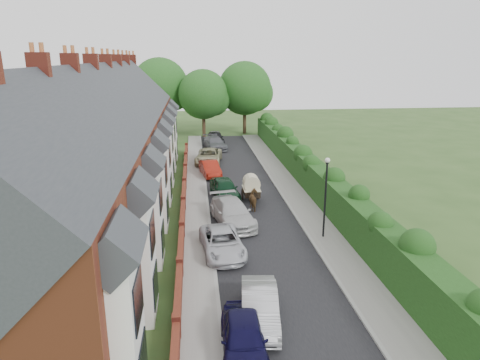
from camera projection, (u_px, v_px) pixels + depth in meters
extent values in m
plane|color=#2D4C1E|center=(282.00, 272.00, 22.52)|extent=(140.00, 140.00, 0.00)
cube|color=black|center=(247.00, 203.00, 32.97)|extent=(6.00, 58.00, 0.02)
cube|color=gray|center=(299.00, 201.00, 33.38)|extent=(2.20, 58.00, 0.12)
cube|color=gray|center=(197.00, 205.00, 32.55)|extent=(1.70, 58.00, 0.12)
cube|color=gray|center=(286.00, 201.00, 33.27)|extent=(0.18, 58.00, 0.13)
cube|color=gray|center=(208.00, 204.00, 32.63)|extent=(0.18, 58.00, 0.13)
cube|color=#173310|center=(322.00, 186.00, 33.24)|extent=(1.50, 58.00, 2.50)
cube|color=brown|center=(101.00, 170.00, 30.01)|extent=(8.00, 40.00, 6.50)
cube|color=#2B2E33|center=(97.00, 124.00, 29.11)|extent=(8.00, 40.20, 8.00)
cube|color=white|center=(129.00, 333.00, 13.37)|extent=(0.70, 2.40, 5.20)
cube|color=black|center=(138.00, 299.00, 13.07)|extent=(0.06, 1.80, 1.60)
cube|color=#2B2E33|center=(116.00, 245.00, 12.52)|extent=(1.70, 2.60, 1.70)
cube|color=#3F2D2D|center=(131.00, 334.00, 15.77)|extent=(0.08, 0.90, 2.10)
cube|color=white|center=(124.00, 253.00, 14.74)|extent=(0.12, 1.20, 1.60)
cube|color=white|center=(145.00, 260.00, 18.14)|extent=(0.70, 2.40, 5.20)
cube|color=black|center=(156.00, 285.00, 18.52)|extent=(0.06, 1.80, 1.60)
cube|color=black|center=(152.00, 234.00, 17.85)|extent=(0.06, 1.80, 1.60)
cube|color=#2B2E33|center=(137.00, 193.00, 17.29)|extent=(1.70, 2.60, 1.70)
cube|color=#3F2D2D|center=(145.00, 270.00, 20.55)|extent=(0.08, 0.90, 2.10)
cube|color=white|center=(141.00, 205.00, 19.52)|extent=(0.12, 1.20, 1.60)
cube|color=white|center=(155.00, 218.00, 22.92)|extent=(0.70, 2.40, 5.20)
cube|color=black|center=(163.00, 238.00, 23.29)|extent=(0.06, 1.80, 1.60)
cube|color=black|center=(161.00, 196.00, 22.62)|extent=(0.06, 1.80, 1.60)
cube|color=#2B2E33|center=(149.00, 164.00, 22.06)|extent=(1.70, 2.60, 1.70)
cube|color=#3F2D2D|center=(154.00, 230.00, 25.32)|extent=(0.08, 0.90, 2.10)
cube|color=white|center=(151.00, 176.00, 24.29)|extent=(0.12, 1.20, 1.60)
cube|color=white|center=(161.00, 190.00, 27.69)|extent=(0.70, 2.40, 5.20)
cube|color=black|center=(168.00, 207.00, 28.06)|extent=(0.06, 1.80, 1.60)
cube|color=black|center=(166.00, 172.00, 27.39)|extent=(0.06, 1.80, 1.60)
cube|color=#2B2E33|center=(156.00, 144.00, 26.84)|extent=(1.70, 2.60, 1.70)
cube|color=#3F2D2D|center=(160.00, 202.00, 30.09)|extent=(0.08, 0.90, 2.10)
cube|color=white|center=(157.00, 156.00, 29.07)|extent=(0.12, 1.20, 1.60)
cube|color=white|center=(166.00, 170.00, 32.46)|extent=(0.70, 2.40, 5.20)
cube|color=black|center=(171.00, 185.00, 32.84)|extent=(0.06, 1.80, 1.60)
cube|color=black|center=(170.00, 155.00, 32.17)|extent=(0.06, 1.80, 1.60)
cube|color=#2B2E33|center=(162.00, 131.00, 31.61)|extent=(1.70, 2.60, 1.70)
cube|color=#3F2D2D|center=(164.00, 182.00, 34.87)|extent=(0.08, 0.90, 2.10)
cube|color=white|center=(162.00, 142.00, 33.84)|extent=(0.12, 1.20, 1.60)
cube|color=white|center=(169.00, 156.00, 37.24)|extent=(0.70, 2.40, 5.20)
cube|color=black|center=(174.00, 169.00, 37.61)|extent=(0.06, 1.80, 1.60)
cube|color=black|center=(173.00, 142.00, 36.94)|extent=(0.06, 1.80, 1.60)
cube|color=#2B2E33|center=(166.00, 121.00, 36.38)|extent=(1.70, 2.60, 1.70)
cube|color=#3F2D2D|center=(167.00, 167.00, 39.64)|extent=(0.08, 0.90, 2.10)
cube|color=white|center=(166.00, 131.00, 38.61)|extent=(0.12, 1.20, 1.60)
cube|color=white|center=(171.00, 144.00, 42.01)|extent=(0.70, 2.40, 5.20)
cube|color=black|center=(176.00, 156.00, 42.38)|extent=(0.06, 1.80, 1.60)
cube|color=black|center=(175.00, 132.00, 41.71)|extent=(0.06, 1.80, 1.60)
cube|color=#2B2E33|center=(169.00, 114.00, 41.16)|extent=(1.70, 2.60, 1.70)
cube|color=#3F2D2D|center=(170.00, 155.00, 44.41)|extent=(0.08, 0.90, 2.10)
cube|color=white|center=(169.00, 123.00, 43.39)|extent=(0.12, 1.20, 1.60)
cube|color=white|center=(174.00, 135.00, 46.78)|extent=(0.70, 2.40, 5.20)
cube|color=black|center=(177.00, 146.00, 47.16)|extent=(0.06, 1.80, 1.60)
cube|color=black|center=(176.00, 124.00, 46.49)|extent=(0.06, 1.80, 1.60)
cube|color=#2B2E33|center=(171.00, 108.00, 45.93)|extent=(1.70, 2.60, 1.70)
cube|color=#3F2D2D|center=(172.00, 145.00, 49.19)|extent=(0.08, 0.90, 2.10)
cube|color=white|center=(171.00, 116.00, 48.16)|extent=(0.12, 1.20, 1.60)
cube|color=maroon|center=(40.00, 71.00, 18.50)|extent=(0.90, 0.50, 1.60)
cylinder|color=#A55D31|center=(32.00, 48.00, 18.22)|extent=(0.20, 0.20, 0.50)
cylinder|color=#A55D31|center=(41.00, 48.00, 18.26)|extent=(0.20, 0.20, 0.50)
cube|color=maroon|center=(71.00, 68.00, 23.28)|extent=(0.90, 0.50, 1.60)
cylinder|color=#A55D31|center=(65.00, 50.00, 22.99)|extent=(0.20, 0.20, 0.50)
cylinder|color=#A55D31|center=(73.00, 50.00, 23.03)|extent=(0.20, 0.20, 0.50)
cube|color=maroon|center=(91.00, 66.00, 28.05)|extent=(0.90, 0.50, 1.60)
cylinder|color=#A55D31|center=(87.00, 51.00, 27.76)|extent=(0.20, 0.20, 0.50)
cylinder|color=#A55D31|center=(93.00, 51.00, 27.80)|extent=(0.20, 0.20, 0.50)
cube|color=maroon|center=(106.00, 65.00, 32.82)|extent=(0.90, 0.50, 1.60)
cylinder|color=#A55D31|center=(102.00, 52.00, 32.54)|extent=(0.20, 0.20, 0.50)
cylinder|color=#A55D31|center=(107.00, 52.00, 32.58)|extent=(0.20, 0.20, 0.50)
cube|color=maroon|center=(117.00, 64.00, 37.60)|extent=(0.90, 0.50, 1.60)
cylinder|color=#A55D31|center=(113.00, 52.00, 37.31)|extent=(0.20, 0.20, 0.50)
cylinder|color=#A55D31|center=(118.00, 52.00, 37.35)|extent=(0.20, 0.20, 0.50)
cube|color=maroon|center=(125.00, 63.00, 42.37)|extent=(0.90, 0.50, 1.60)
cylinder|color=#A55D31|center=(122.00, 53.00, 42.08)|extent=(0.20, 0.20, 0.50)
cylinder|color=#A55D31|center=(126.00, 53.00, 42.12)|extent=(0.20, 0.20, 0.50)
cube|color=maroon|center=(132.00, 62.00, 47.14)|extent=(0.90, 0.50, 1.60)
cylinder|color=#A55D31|center=(129.00, 53.00, 46.86)|extent=(0.20, 0.20, 0.50)
cylinder|color=#A55D31|center=(133.00, 53.00, 46.90)|extent=(0.20, 0.20, 0.50)
cube|color=maroon|center=(178.00, 296.00, 19.45)|extent=(0.30, 4.70, 0.90)
cube|color=maroon|center=(181.00, 248.00, 24.22)|extent=(0.30, 4.70, 0.90)
cube|color=maroon|center=(183.00, 217.00, 29.00)|extent=(0.30, 4.70, 0.90)
cube|color=maroon|center=(184.00, 194.00, 33.77)|extent=(0.30, 4.70, 0.90)
cube|color=maroon|center=(185.00, 177.00, 38.54)|extent=(0.30, 4.70, 0.90)
cube|color=maroon|center=(186.00, 164.00, 43.32)|extent=(0.30, 4.70, 0.90)
cube|color=maroon|center=(186.00, 153.00, 48.09)|extent=(0.30, 4.70, 0.90)
cube|color=maroon|center=(177.00, 327.00, 17.04)|extent=(0.35, 0.35, 1.10)
cube|color=maroon|center=(180.00, 268.00, 21.81)|extent=(0.35, 0.35, 1.10)
cube|color=maroon|center=(182.00, 230.00, 26.58)|extent=(0.35, 0.35, 1.10)
cube|color=maroon|center=(183.00, 203.00, 31.36)|extent=(0.35, 0.35, 1.10)
cube|color=maroon|center=(184.00, 184.00, 36.13)|extent=(0.35, 0.35, 1.10)
cube|color=maroon|center=(185.00, 169.00, 40.90)|extent=(0.35, 0.35, 1.10)
cube|color=maroon|center=(186.00, 157.00, 45.68)|extent=(0.35, 0.35, 1.10)
cube|color=maroon|center=(186.00, 148.00, 50.45)|extent=(0.35, 0.35, 1.10)
cylinder|color=black|center=(325.00, 202.00, 26.02)|extent=(0.12, 0.12, 4.80)
cylinder|color=black|center=(327.00, 163.00, 25.34)|extent=(0.20, 0.20, 0.10)
sphere|color=silver|center=(327.00, 160.00, 25.30)|extent=(0.32, 0.32, 0.32)
cylinder|color=#332316|center=(204.00, 120.00, 59.73)|extent=(0.50, 0.50, 4.75)
sphere|color=#164317|center=(203.00, 94.00, 58.75)|extent=(6.80, 6.80, 6.80)
sphere|color=#164317|center=(213.00, 99.00, 59.37)|extent=(4.76, 4.76, 4.76)
cylinder|color=#332316|center=(245.00, 115.00, 62.20)|extent=(0.50, 0.50, 5.25)
sphere|color=#164317|center=(245.00, 88.00, 61.11)|extent=(7.60, 7.60, 7.60)
sphere|color=#164317|center=(255.00, 93.00, 61.76)|extent=(5.32, 5.32, 5.32)
cylinder|color=#332316|center=(162.00, 115.00, 61.87)|extent=(0.50, 0.50, 5.50)
sphere|color=#164317|center=(160.00, 86.00, 60.73)|extent=(8.00, 8.00, 8.00)
sphere|color=#164317|center=(172.00, 91.00, 61.40)|extent=(5.60, 5.60, 5.60)
imported|color=black|center=(244.00, 338.00, 16.11)|extent=(1.90, 4.35, 1.46)
imported|color=#A5A5AA|center=(260.00, 307.00, 18.11)|extent=(2.00, 4.52, 1.44)
imported|color=silver|center=(222.00, 242.00, 24.47)|extent=(2.70, 5.04, 1.35)
imported|color=#B8B8B8|center=(232.00, 213.00, 28.77)|extent=(3.21, 5.82, 1.60)
imported|color=black|center=(225.00, 188.00, 34.11)|extent=(2.53, 4.82, 1.57)
imported|color=maroon|center=(210.00, 168.00, 40.46)|extent=(2.15, 4.49, 1.42)
imported|color=tan|center=(209.00, 156.00, 45.09)|extent=(3.25, 5.78, 1.53)
imported|color=#5C5D64|center=(215.00, 143.00, 52.13)|extent=(3.10, 5.47, 1.50)
imported|color=black|center=(216.00, 137.00, 55.55)|extent=(2.23, 4.74, 1.57)
imported|color=brown|center=(255.00, 200.00, 31.51)|extent=(0.92, 1.77, 1.44)
cube|color=black|center=(251.00, 191.00, 33.22)|extent=(1.17, 1.95, 0.49)
cylinder|color=#BAB291|center=(251.00, 183.00, 33.03)|extent=(1.27, 1.22, 1.27)
cube|color=#BAB291|center=(251.00, 188.00, 33.16)|extent=(1.29, 2.00, 0.04)
cylinder|color=black|center=(242.00, 194.00, 33.83)|extent=(0.08, 0.88, 0.88)
cylinder|color=black|center=(258.00, 193.00, 33.96)|extent=(0.08, 0.88, 0.88)
cylinder|color=black|center=(249.00, 195.00, 32.15)|extent=(0.06, 1.75, 0.06)
cylinder|color=black|center=(258.00, 195.00, 32.22)|extent=(0.06, 1.75, 0.06)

